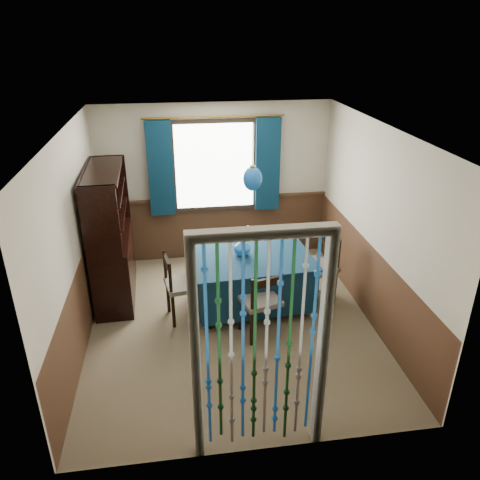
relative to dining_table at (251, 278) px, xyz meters
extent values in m
plane|color=brown|center=(-0.32, -0.37, -0.44)|extent=(4.00, 4.00, 0.00)
plane|color=silver|center=(-0.32, -0.37, 2.06)|extent=(4.00, 4.00, 0.00)
plane|color=#BCB39A|center=(-0.32, 1.63, 0.81)|extent=(3.60, 0.00, 3.60)
plane|color=#BCB39A|center=(-0.32, -2.37, 0.81)|extent=(3.60, 0.00, 3.60)
plane|color=#BCB39A|center=(-2.12, -0.37, 0.81)|extent=(0.00, 4.00, 4.00)
plane|color=#BCB39A|center=(1.48, -0.37, 0.81)|extent=(0.00, 4.00, 4.00)
plane|color=#422919|center=(-0.32, 1.62, 0.06)|extent=(3.60, 0.00, 3.60)
plane|color=#422919|center=(-0.32, -2.35, 0.06)|extent=(3.60, 0.00, 3.60)
plane|color=#422919|center=(-2.10, -0.37, 0.06)|extent=(0.00, 4.00, 4.00)
plane|color=#422919|center=(1.47, -0.37, 0.06)|extent=(0.00, 4.00, 4.00)
cube|color=black|center=(-0.32, 1.58, 1.11)|extent=(1.32, 0.12, 1.42)
cube|color=#0B263B|center=(0.00, 0.00, -0.02)|extent=(1.58, 1.13, 0.61)
cube|color=#0B263B|center=(0.00, 0.00, 0.30)|extent=(1.65, 1.20, 0.03)
cylinder|color=black|center=(-0.60, -0.43, -0.37)|extent=(0.07, 0.07, 0.14)
cylinder|color=black|center=(0.65, -0.34, -0.37)|extent=(0.07, 0.07, 0.14)
cylinder|color=black|center=(-0.65, 0.34, -0.37)|extent=(0.07, 0.07, 0.14)
cylinder|color=black|center=(0.60, 0.43, -0.37)|extent=(0.07, 0.07, 0.14)
cylinder|color=black|center=(-0.14, -0.84, -0.21)|extent=(0.05, 0.05, 0.46)
cylinder|color=black|center=(0.22, -0.75, -0.21)|extent=(0.05, 0.05, 0.46)
cylinder|color=black|center=(-0.23, -0.51, -0.21)|extent=(0.05, 0.05, 0.46)
cylinder|color=black|center=(0.13, -0.41, -0.21)|extent=(0.05, 0.05, 0.46)
cube|color=#5B5549|center=(0.00, -0.63, 0.05)|extent=(0.55, 0.53, 0.06)
cube|color=black|center=(0.04, -0.81, 0.39)|extent=(0.39, 0.14, 0.10)
cylinder|color=black|center=(-0.14, -0.85, 0.25)|extent=(0.04, 0.04, 0.45)
cylinder|color=black|center=(0.22, -0.76, 0.25)|extent=(0.04, 0.04, 0.45)
cylinder|color=black|center=(0.09, 0.80, -0.22)|extent=(0.04, 0.04, 0.43)
cylinder|color=black|center=(-0.25, 0.72, -0.22)|extent=(0.04, 0.04, 0.43)
cylinder|color=black|center=(0.16, 0.48, -0.22)|extent=(0.04, 0.04, 0.43)
cylinder|color=black|center=(-0.18, 0.41, -0.22)|extent=(0.04, 0.04, 0.43)
cube|color=#5B5549|center=(-0.05, 0.60, 0.02)|extent=(0.50, 0.48, 0.06)
cube|color=black|center=(-0.08, 0.77, 0.34)|extent=(0.36, 0.12, 0.10)
cylinder|color=black|center=(0.08, 0.81, 0.20)|extent=(0.04, 0.04, 0.42)
cylinder|color=black|center=(-0.25, 0.73, 0.20)|extent=(0.04, 0.04, 0.42)
cylinder|color=black|center=(-1.12, 0.03, -0.21)|extent=(0.05, 0.05, 0.47)
cylinder|color=black|center=(-1.05, -0.34, -0.21)|extent=(0.05, 0.05, 0.47)
cylinder|color=black|center=(-0.77, 0.09, -0.21)|extent=(0.05, 0.05, 0.47)
cylinder|color=black|center=(-0.71, -0.28, -0.21)|extent=(0.05, 0.05, 0.47)
cube|color=#5B5549|center=(-0.91, -0.12, 0.06)|extent=(0.50, 0.52, 0.06)
cube|color=black|center=(-1.10, -0.15, 0.40)|extent=(0.11, 0.40, 0.10)
cylinder|color=black|center=(-1.13, 0.03, 0.25)|extent=(0.04, 0.04, 0.45)
cylinder|color=black|center=(-1.06, -0.34, 0.25)|extent=(0.04, 0.04, 0.45)
cylinder|color=black|center=(1.15, -0.08, -0.19)|extent=(0.05, 0.05, 0.49)
cylinder|color=black|center=(1.01, 0.29, -0.19)|extent=(0.05, 0.05, 0.49)
cylinder|color=black|center=(0.80, -0.22, -0.19)|extent=(0.05, 0.05, 0.49)
cylinder|color=black|center=(0.66, 0.16, -0.19)|extent=(0.05, 0.05, 0.49)
cube|color=#5B5549|center=(0.90, 0.04, 0.09)|extent=(0.60, 0.61, 0.07)
cube|color=black|center=(1.09, 0.11, 0.45)|extent=(0.19, 0.41, 0.11)
cylinder|color=black|center=(1.16, -0.08, 0.29)|extent=(0.04, 0.04, 0.48)
cylinder|color=black|center=(1.02, 0.30, 0.29)|extent=(0.04, 0.04, 0.48)
cube|color=black|center=(-1.84, 0.59, 0.02)|extent=(0.54, 1.43, 0.93)
cube|color=black|center=(-1.84, -0.09, 0.95)|extent=(0.44, 0.07, 0.93)
cube|color=black|center=(-1.84, 1.26, 0.95)|extent=(0.44, 0.07, 0.93)
cube|color=black|center=(-1.84, 0.59, 1.39)|extent=(0.49, 1.43, 0.04)
cube|color=black|center=(-2.07, 0.59, 0.95)|extent=(0.08, 1.40, 0.93)
cube|color=black|center=(-1.81, 0.59, 0.81)|extent=(0.44, 1.35, 0.02)
cube|color=black|center=(-1.81, 0.59, 1.12)|extent=(0.44, 1.35, 0.02)
cylinder|color=olive|center=(0.00, 0.00, 1.72)|extent=(0.01, 0.01, 0.68)
ellipsoid|color=#16539D|center=(0.00, 0.00, 1.39)|extent=(0.24, 0.24, 0.30)
cylinder|color=olive|center=(0.00, 0.00, 1.53)|extent=(0.07, 0.07, 0.03)
imported|color=#16539D|center=(-0.11, 0.09, 0.42)|extent=(0.25, 0.25, 0.21)
imported|color=beige|center=(-1.79, 0.36, 0.85)|extent=(0.27, 0.27, 0.05)
imported|color=beige|center=(-1.79, 0.83, 0.57)|extent=(0.19, 0.19, 0.17)
camera|label=1|loc=(-0.94, -5.38, 3.10)|focal=35.00mm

